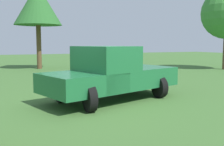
{
  "coord_description": "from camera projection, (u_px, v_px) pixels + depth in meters",
  "views": [
    {
      "loc": [
        -7.7,
        2.94,
        1.87
      ],
      "look_at": [
        0.21,
        -0.62,
        0.9
      ],
      "focal_mm": 42.26,
      "sensor_mm": 36.0,
      "label": 1
    }
  ],
  "objects": [
    {
      "name": "ground_plane",
      "position": [
        97.0,
        103.0,
        8.39
      ],
      "size": [
        80.0,
        80.0,
        0.0
      ],
      "primitive_type": "plane",
      "color": "#3D662D"
    },
    {
      "name": "tree_side",
      "position": [
        38.0,
        5.0,
        19.19
      ],
      "size": [
        3.45,
        3.45,
        6.17
      ],
      "color": "brown",
      "rests_on": "ground_plane"
    },
    {
      "name": "pickup_truck",
      "position": [
        109.0,
        73.0,
        8.65
      ],
      "size": [
        3.15,
        5.01,
        1.79
      ],
      "rotation": [
        0.0,
        0.0,
        5.0
      ],
      "color": "black",
      "rests_on": "ground_plane"
    }
  ]
}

